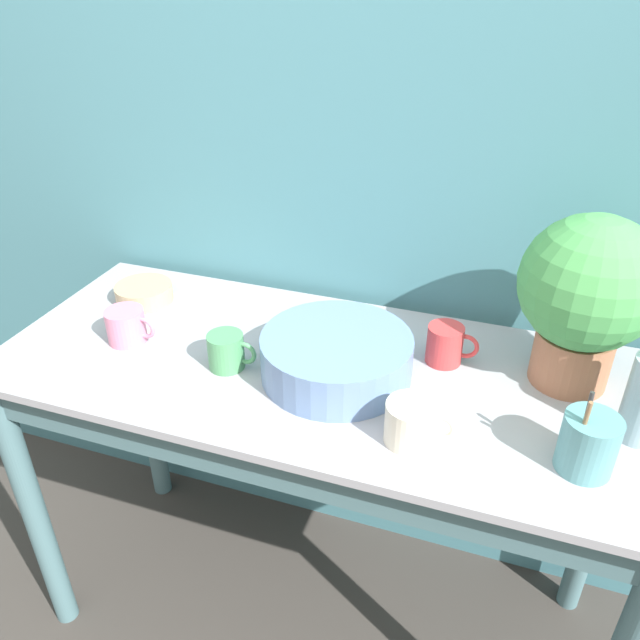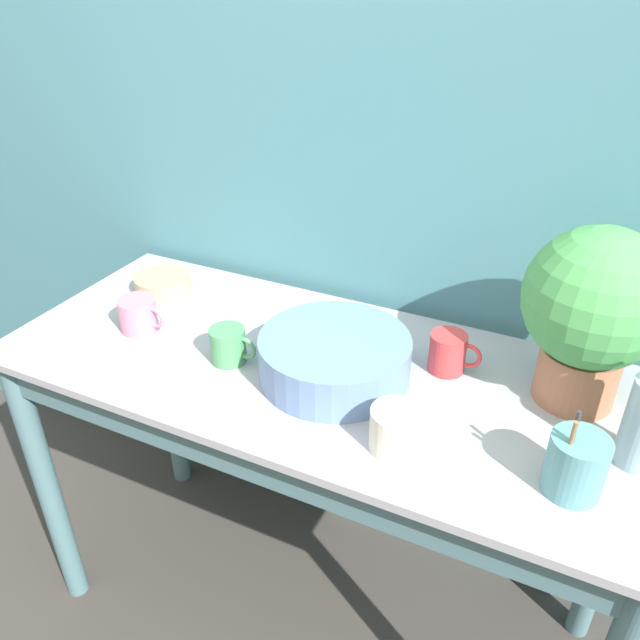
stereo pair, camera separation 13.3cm
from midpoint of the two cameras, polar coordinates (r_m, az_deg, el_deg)
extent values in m
cube|color=teal|center=(1.57, 8.52, 12.80)|extent=(6.00, 0.05, 2.40)
cylinder|color=slate|center=(1.86, -21.74, -14.13)|extent=(0.06, 0.06, 0.85)
cylinder|color=slate|center=(2.14, -11.96, -5.72)|extent=(0.06, 0.06, 0.85)
cylinder|color=slate|center=(1.84, 27.11, -16.47)|extent=(0.06, 0.06, 0.85)
cube|color=slate|center=(1.26, -2.20, -13.10)|extent=(1.38, 0.02, 0.10)
cube|color=#9E9EA3|center=(1.41, 2.73, -4.64)|extent=(1.48, 0.62, 0.02)
cylinder|color=#A36647|center=(1.40, 25.00, -4.60)|extent=(0.16, 0.16, 0.12)
sphere|color=#47994C|center=(1.32, 26.67, 1.74)|extent=(0.28, 0.28, 0.28)
cylinder|color=#6684B2|center=(1.34, 4.18, -3.53)|extent=(0.33, 0.33, 0.10)
cylinder|color=pink|center=(1.56, -13.97, 0.42)|extent=(0.09, 0.09, 0.08)
torus|color=pink|center=(1.53, -12.50, 0.14)|extent=(0.06, 0.01, 0.06)
cylinder|color=#4C935B|center=(1.40, -5.73, -2.38)|extent=(0.08, 0.08, 0.08)
torus|color=#4C935B|center=(1.38, -4.12, -2.69)|extent=(0.06, 0.01, 0.06)
cylinder|color=#C63838|center=(1.41, 14.26, -2.98)|extent=(0.08, 0.08, 0.09)
torus|color=#C63838|center=(1.40, 16.08, -3.26)|extent=(0.06, 0.01, 0.06)
cylinder|color=beige|center=(1.18, 10.24, -9.92)|extent=(0.10, 0.10, 0.08)
torus|color=beige|center=(1.17, 12.84, -10.43)|extent=(0.06, 0.01, 0.06)
cylinder|color=tan|center=(1.73, -12.06, 3.19)|extent=(0.15, 0.15, 0.05)
cylinder|color=#569399|center=(1.19, 25.45, -12.03)|extent=(0.10, 0.10, 0.11)
cylinder|color=olive|center=(1.16, 24.83, -11.39)|extent=(0.01, 0.03, 0.16)
cylinder|color=#333333|center=(1.15, 24.92, -11.26)|extent=(0.01, 0.03, 0.17)
camera|label=1|loc=(0.07, -87.14, 1.71)|focal=35.00mm
camera|label=2|loc=(0.07, 92.86, -1.71)|focal=35.00mm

